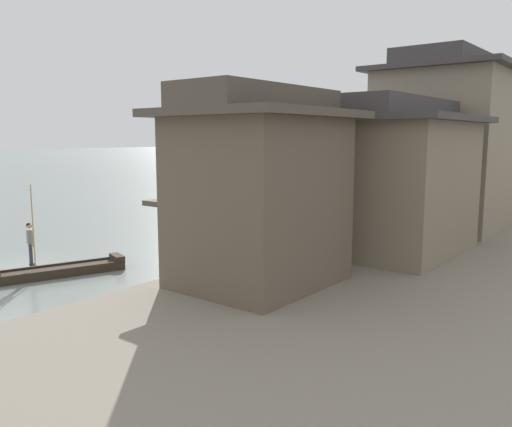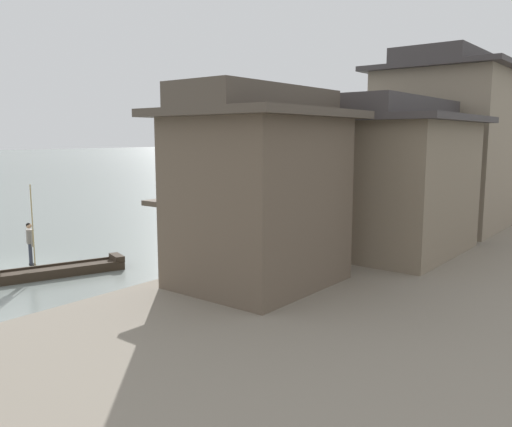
% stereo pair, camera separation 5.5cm
% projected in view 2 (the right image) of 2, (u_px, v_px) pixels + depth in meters
% --- Properties ---
extents(ground_plane, '(400.00, 400.00, 0.00)m').
position_uv_depth(ground_plane, '(15.00, 269.00, 20.97)').
color(ground_plane, gray).
extents(boat_foreground_poled, '(2.57, 4.93, 0.52)m').
position_uv_depth(boat_foreground_poled, '(59.00, 271.00, 19.97)').
color(boat_foreground_poled, '#33281E').
rests_on(boat_foreground_poled, ground).
extents(boatman_person, '(0.55, 0.35, 3.04)m').
position_uv_depth(boatman_person, '(30.00, 239.00, 19.24)').
color(boatman_person, black).
rests_on(boatman_person, boat_foreground_poled).
extents(boat_moored_nearest, '(1.49, 3.93, 0.53)m').
position_uv_depth(boat_moored_nearest, '(399.00, 209.00, 37.21)').
color(boat_moored_nearest, '#232326').
rests_on(boat_moored_nearest, ground).
extents(boat_moored_second, '(4.77, 2.68, 0.56)m').
position_uv_depth(boat_moored_second, '(299.00, 206.00, 38.36)').
color(boat_moored_second, '#33281E').
rests_on(boat_moored_second, ground).
extents(boat_moored_third, '(1.49, 4.32, 0.56)m').
position_uv_depth(boat_moored_third, '(497.00, 185.00, 55.30)').
color(boat_moored_third, '#232326').
rests_on(boat_moored_third, ground).
extents(boat_moored_far, '(3.68, 2.26, 0.64)m').
position_uv_depth(boat_moored_far, '(439.00, 189.00, 50.54)').
color(boat_moored_far, '#423328').
rests_on(boat_moored_far, ground).
extents(boat_midriver_drifting, '(1.02, 3.55, 0.72)m').
position_uv_depth(boat_midriver_drifting, '(297.00, 236.00, 26.56)').
color(boat_midriver_drifting, brown).
rests_on(boat_midriver_drifting, ground).
extents(boat_midriver_upstream, '(4.10, 1.31, 0.41)m').
position_uv_depth(boat_midriver_upstream, '(419.00, 175.00, 70.03)').
color(boat_midriver_upstream, '#423328').
rests_on(boat_midriver_upstream, ground).
extents(boat_upstream_distant, '(1.48, 4.21, 0.81)m').
position_uv_depth(boat_upstream_distant, '(453.00, 195.00, 44.61)').
color(boat_upstream_distant, '#423328').
rests_on(boat_upstream_distant, ground).
extents(boat_crossing_west, '(1.00, 5.59, 0.38)m').
position_uv_depth(boat_crossing_west, '(217.00, 258.00, 22.23)').
color(boat_crossing_west, brown).
rests_on(boat_crossing_west, ground).
extents(house_waterfront_nearest, '(5.20, 5.70, 6.14)m').
position_uv_depth(house_waterfront_nearest, '(258.00, 189.00, 16.28)').
color(house_waterfront_nearest, brown).
rests_on(house_waterfront_nearest, riverbank_right).
extents(house_waterfront_second, '(6.97, 7.30, 6.14)m').
position_uv_depth(house_waterfront_second, '(384.00, 177.00, 21.30)').
color(house_waterfront_second, '#7F705B').
rests_on(house_waterfront_second, riverbank_right).
extents(house_waterfront_tall, '(6.93, 7.57, 8.74)m').
position_uv_depth(house_waterfront_tall, '(446.00, 143.00, 26.90)').
color(house_waterfront_tall, gray).
rests_on(house_waterfront_tall, riverbank_right).
extents(house_waterfront_narrow, '(6.00, 7.05, 6.14)m').
position_uv_depth(house_waterfront_narrow, '(480.00, 163.00, 33.49)').
color(house_waterfront_narrow, gray).
rests_on(house_waterfront_narrow, riverbank_right).
extents(stone_bridge, '(24.83, 2.40, 4.88)m').
position_uv_depth(stone_bridge, '(478.00, 153.00, 69.78)').
color(stone_bridge, gray).
rests_on(stone_bridge, ground).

